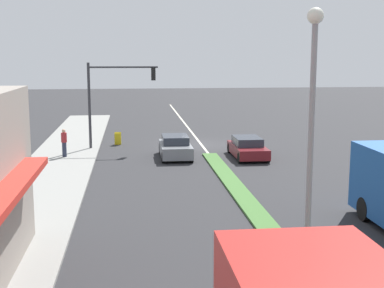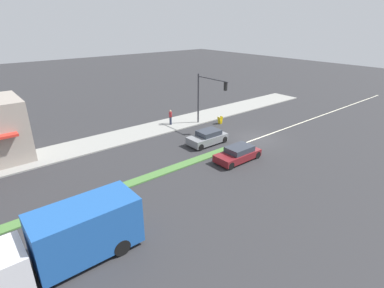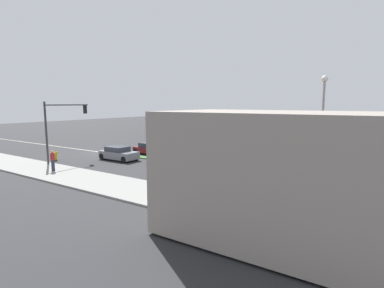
{
  "view_description": "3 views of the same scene",
  "coord_description": "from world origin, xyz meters",
  "px_view_note": "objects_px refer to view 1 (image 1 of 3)",
  "views": [
    {
      "loc": [
        4.82,
        36.72,
        6.27
      ],
      "look_at": [
        1.84,
        10.53,
        1.81
      ],
      "focal_mm": 50.0,
      "sensor_mm": 36.0,
      "label": 1
    },
    {
      "loc": [
        -17.67,
        22.84,
        11.15
      ],
      "look_at": [
        0.2,
        8.25,
        1.54
      ],
      "focal_mm": 28.0,
      "sensor_mm": 36.0,
      "label": 2
    },
    {
      "loc": [
        22.57,
        26.78,
        5.56
      ],
      "look_at": [
        1.13,
        12.68,
        2.07
      ],
      "focal_mm": 28.0,
      "sensor_mm": 36.0,
      "label": 3
    }
  ],
  "objects_px": {
    "street_lamp": "(312,110)",
    "pedestrian": "(64,142)",
    "warning_aframe_sign": "(118,139)",
    "suv_grey": "(175,147)",
    "traffic_signal_main": "(111,91)",
    "sedan_maroon": "(248,148)"
  },
  "relations": [
    {
      "from": "traffic_signal_main",
      "to": "warning_aframe_sign",
      "type": "xyz_separation_m",
      "value": [
        -0.32,
        -1.84,
        -3.47
      ]
    },
    {
      "from": "traffic_signal_main",
      "to": "warning_aframe_sign",
      "type": "distance_m",
      "value": 3.95
    },
    {
      "from": "pedestrian",
      "to": "street_lamp",
      "type": "bearing_deg",
      "value": 115.58
    },
    {
      "from": "traffic_signal_main",
      "to": "suv_grey",
      "type": "bearing_deg",
      "value": 139.46
    },
    {
      "from": "traffic_signal_main",
      "to": "pedestrian",
      "type": "relative_size",
      "value": 3.31
    },
    {
      "from": "street_lamp",
      "to": "traffic_signal_main",
      "type": "bearing_deg",
      "value": -74.13
    },
    {
      "from": "traffic_signal_main",
      "to": "suv_grey",
      "type": "distance_m",
      "value": 6.1
    },
    {
      "from": "pedestrian",
      "to": "traffic_signal_main",
      "type": "bearing_deg",
      "value": -133.23
    },
    {
      "from": "traffic_signal_main",
      "to": "sedan_maroon",
      "type": "xyz_separation_m",
      "value": [
        -8.32,
        3.83,
        -3.3
      ]
    },
    {
      "from": "street_lamp",
      "to": "pedestrian",
      "type": "relative_size",
      "value": 4.36
    },
    {
      "from": "street_lamp",
      "to": "warning_aframe_sign",
      "type": "height_order",
      "value": "street_lamp"
    },
    {
      "from": "warning_aframe_sign",
      "to": "pedestrian",
      "type": "bearing_deg",
      "value": 57.18
    },
    {
      "from": "traffic_signal_main",
      "to": "sedan_maroon",
      "type": "relative_size",
      "value": 1.36
    },
    {
      "from": "traffic_signal_main",
      "to": "warning_aframe_sign",
      "type": "relative_size",
      "value": 6.69
    },
    {
      "from": "suv_grey",
      "to": "sedan_maroon",
      "type": "bearing_deg",
      "value": 173.92
    },
    {
      "from": "suv_grey",
      "to": "traffic_signal_main",
      "type": "bearing_deg",
      "value": -40.54
    },
    {
      "from": "warning_aframe_sign",
      "to": "suv_grey",
      "type": "bearing_deg",
      "value": 124.75
    },
    {
      "from": "sedan_maroon",
      "to": "street_lamp",
      "type": "bearing_deg",
      "value": 82.92
    },
    {
      "from": "warning_aframe_sign",
      "to": "sedan_maroon",
      "type": "distance_m",
      "value": 9.81
    },
    {
      "from": "pedestrian",
      "to": "sedan_maroon",
      "type": "distance_m",
      "value": 11.14
    },
    {
      "from": "street_lamp",
      "to": "pedestrian",
      "type": "distance_m",
      "value": 20.96
    },
    {
      "from": "pedestrian",
      "to": "sedan_maroon",
      "type": "height_order",
      "value": "pedestrian"
    }
  ]
}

